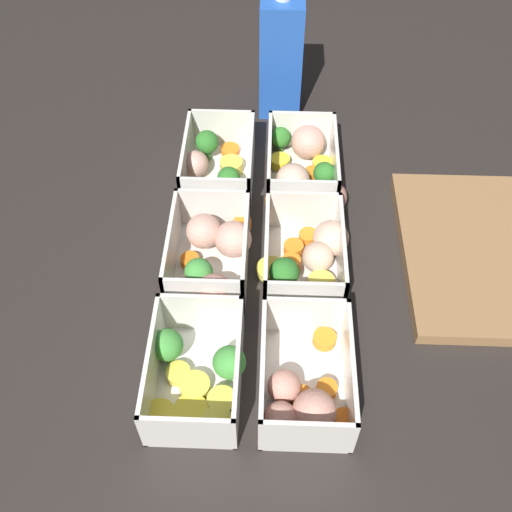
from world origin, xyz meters
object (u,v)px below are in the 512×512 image
(container_far_right, at_px, (303,390))
(juice_carton, at_px, (281,57))
(container_near_left, at_px, (215,163))
(container_near_right, at_px, (196,375))
(container_near_center, at_px, (211,259))
(container_far_left, at_px, (305,168))
(container_far_center, at_px, (308,258))

(container_far_right, distance_m, juice_carton, 0.54)
(container_near_left, height_order, container_near_right, same)
(container_near_center, height_order, container_far_left, same)
(container_far_left, xyz_separation_m, juice_carton, (-0.18, -0.04, 0.07))
(container_far_right, bearing_deg, container_far_center, 177.45)
(container_near_right, relative_size, container_far_left, 0.88)
(container_near_center, bearing_deg, container_far_left, 145.29)
(container_near_left, distance_m, juice_carton, 0.21)
(container_near_right, distance_m, juice_carton, 0.53)
(juice_carton, bearing_deg, container_far_center, 6.58)
(container_near_center, xyz_separation_m, juice_carton, (-0.36, 0.08, 0.07))
(container_near_right, relative_size, container_far_center, 0.94)
(container_near_right, relative_size, container_far_right, 1.00)
(container_far_center, distance_m, juice_carton, 0.36)
(container_near_center, xyz_separation_m, container_near_right, (0.16, -0.00, -0.00))
(container_near_center, relative_size, juice_carton, 0.90)
(container_near_center, relative_size, container_near_right, 1.18)
(container_near_center, height_order, container_far_center, same)
(container_near_right, height_order, container_far_left, same)
(container_near_left, relative_size, container_far_left, 0.88)
(container_near_left, relative_size, container_far_center, 0.94)
(container_near_center, bearing_deg, container_far_right, 33.06)
(container_far_left, bearing_deg, container_near_left, -92.47)
(juice_carton, bearing_deg, container_near_center, -13.24)
(container_near_right, bearing_deg, container_far_left, 159.69)
(container_far_center, distance_m, container_far_right, 0.19)
(container_far_center, bearing_deg, container_far_left, -179.72)
(container_far_center, relative_size, container_far_right, 1.07)
(container_near_left, bearing_deg, container_far_left, 87.53)
(container_far_left, bearing_deg, container_far_right, -1.20)
(juice_carton, bearing_deg, container_far_left, 12.45)
(container_far_left, height_order, container_far_center, same)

